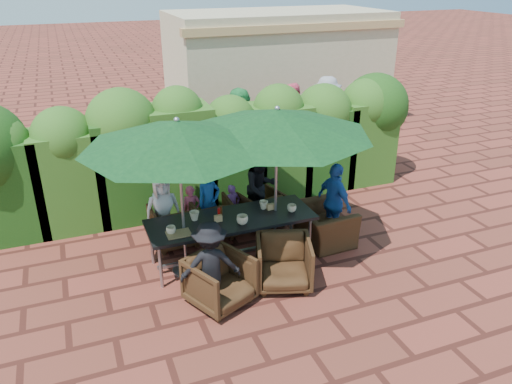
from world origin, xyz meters
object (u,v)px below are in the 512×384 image
object	(u,v)px
dining_table	(231,222)
chair_near_right	(284,261)
umbrella_right	(277,122)
chair_far_left	(174,223)
chair_far_right	(262,207)
chair_end_right	(323,219)
umbrella_left	(177,134)
chair_far_mid	(211,216)
chair_near_left	(220,279)

from	to	relation	value
dining_table	chair_near_right	world-z (taller)	chair_near_right
umbrella_right	chair_far_left	size ratio (longest dim) A/B	3.83
chair_far_right	chair_end_right	xyz separation A→B (m)	(0.74, -0.94, 0.07)
umbrella_left	umbrella_right	world-z (taller)	same
chair_far_mid	chair_far_right	world-z (taller)	chair_far_mid
umbrella_right	chair_far_left	world-z (taller)	umbrella_right
chair_far_mid	chair_end_right	bearing A→B (deg)	152.10
umbrella_left	chair_end_right	xyz separation A→B (m)	(2.39, 0.03, -1.79)
chair_end_right	umbrella_left	bearing A→B (deg)	87.97
umbrella_left	chair_end_right	size ratio (longest dim) A/B	2.81
chair_far_left	chair_far_mid	xyz separation A→B (m)	(0.66, 0.03, -0.01)
chair_far_right	chair_near_left	bearing A→B (deg)	40.71
chair_far_right	chair_near_right	distance (m)	1.89
umbrella_left	chair_far_right	world-z (taller)	umbrella_left
chair_near_left	chair_near_right	world-z (taller)	chair_near_right
chair_near_right	dining_table	bearing A→B (deg)	136.99
chair_far_mid	chair_far_right	size ratio (longest dim) A/B	1.03
chair_near_left	chair_far_left	bearing A→B (deg)	71.74
dining_table	umbrella_right	size ratio (longest dim) A/B	0.90
chair_far_mid	chair_near_left	distance (m)	1.96
chair_far_mid	chair_far_left	bearing A→B (deg)	3.20
umbrella_right	chair_far_left	distance (m)	2.51
umbrella_right	chair_far_right	bearing A→B (deg)	81.59
umbrella_left	chair_near_right	xyz separation A→B (m)	(1.25, -0.88, -1.81)
dining_table	umbrella_left	size ratio (longest dim) A/B	0.95
chair_far_right	chair_near_right	xyz separation A→B (m)	(-0.40, -1.85, 0.05)
dining_table	chair_far_right	world-z (taller)	dining_table
chair_far_right	chair_near_left	distance (m)	2.39
umbrella_right	chair_near_left	world-z (taller)	umbrella_right
umbrella_right	chair_far_mid	distance (m)	2.21
chair_far_mid	chair_end_right	world-z (taller)	chair_end_right
chair_far_left	chair_near_left	xyz separation A→B (m)	(0.22, -1.87, 0.02)
dining_table	umbrella_right	bearing A→B (deg)	0.53
umbrella_right	dining_table	bearing A→B (deg)	-179.47
umbrella_right	chair_near_right	bearing A→B (deg)	-105.70
umbrella_left	umbrella_right	xyz separation A→B (m)	(1.51, 0.05, 0.00)
umbrella_left	chair_far_left	world-z (taller)	umbrella_left
dining_table	chair_far_right	size ratio (longest dim) A/B	3.66
chair_far_mid	chair_end_right	xyz separation A→B (m)	(1.71, -0.91, 0.06)
chair_far_mid	umbrella_left	bearing A→B (deg)	54.00
dining_table	chair_near_right	bearing A→B (deg)	-61.93
umbrella_left	chair_near_left	distance (m)	2.07
chair_end_right	chair_far_right	bearing A→B (deg)	35.64
umbrella_left	umbrella_right	bearing A→B (deg)	1.87
chair_far_mid	chair_near_left	xyz separation A→B (m)	(-0.44, -1.91, 0.03)
dining_table	chair_near_right	xyz separation A→B (m)	(0.49, -0.92, -0.27)
chair_near_left	chair_near_right	distance (m)	1.01
umbrella_right	chair_far_right	xyz separation A→B (m)	(0.14, 0.92, -1.86)
chair_far_right	umbrella_left	bearing A→B (deg)	17.06
umbrella_left	chair_end_right	world-z (taller)	umbrella_left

